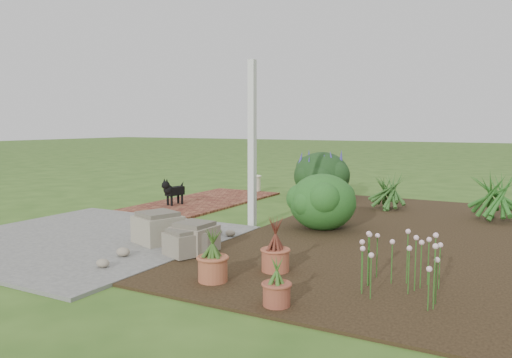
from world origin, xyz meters
The scene contains 18 objects.
ground centered at (0.00, 0.00, 0.00)m, with size 80.00×80.00×0.00m, color #33591C.
concrete_patio centered at (-1.25, -1.75, 0.02)m, with size 3.50×3.50×0.04m, color #5B5B58.
brick_path centered at (-1.70, 1.75, 0.02)m, with size 1.60×3.50×0.04m, color brown.
garden_bed centered at (2.50, 0.50, 0.01)m, with size 4.00×7.00×0.03m, color black.
veranda_post centered at (0.30, 0.10, 1.25)m, with size 0.10×0.10×2.50m, color white.
stone_trough_near centered at (0.48, -1.63, 0.19)m, with size 0.45×0.45×0.30m, color #7B6C5B.
stone_trough_mid centered at (0.48, -1.83, 0.17)m, with size 0.39×0.39×0.26m, color #726756.
stone_trough_far centered at (-0.20, -1.49, 0.21)m, with size 0.51×0.51×0.34m, color #77725C.
black_dog centered at (-1.91, 0.99, 0.32)m, with size 0.23×0.54×0.47m.
cream_ceramic_urn centered at (-1.53, 3.48, 0.21)m, with size 0.26×0.26×0.34m, color #EFE7C5.
evergreen_shrub centered at (1.32, 0.39, 0.45)m, with size 0.98×0.98×0.83m, color #123C17.
agapanthus_clump_back centered at (3.50, 2.23, 0.50)m, with size 1.05×1.05×0.95m, color #113F10, non-canonical shape.
agapanthus_clump_front centered at (1.75, 2.55, 0.41)m, with size 0.85×0.85×0.76m, color #0F3516, non-canonical shape.
pink_flower_patch centered at (2.94, -1.95, 0.31)m, with size 0.88×0.88×0.56m, color #113D0F, non-canonical shape.
terracotta_pot_bronze centered at (1.68, -1.87, 0.15)m, with size 0.29×0.29×0.23m, color #A35237.
terracotta_pot_small_left centered at (2.14, -2.75, 0.13)m, with size 0.23×0.23×0.19m, color brown.
terracotta_pot_small_right centered at (1.30, -2.47, 0.15)m, with size 0.29×0.29×0.24m, color #A65738.
purple_flowering_bush centered at (0.11, 3.45, 0.50)m, with size 1.18×1.18×1.00m, color black.
Camera 1 is at (3.96, -6.40, 1.55)m, focal length 35.00 mm.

